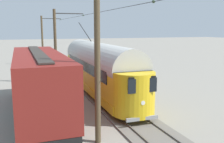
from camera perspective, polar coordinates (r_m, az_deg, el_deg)
The scene contains 9 objects.
ground_plane at distance 26.88m, azimuth -11.53°, elevation -2.50°, with size 220.00×220.00×0.00m, color gray.
track_streetcar_siding at distance 27.64m, azimuth -6.33°, elevation -1.92°, with size 2.80×80.00×0.18m.
track_adjacent_siding at distance 26.94m, azimuth -17.06°, elevation -2.58°, with size 2.80×80.00×0.18m.
vintage_streetcar at distance 21.94m, azimuth -3.02°, elevation 1.00°, with size 2.65×16.93×5.94m.
coach_adjacent at distance 17.23m, azimuth -15.79°, elevation -2.02°, with size 2.96×12.30×3.85m.
catenary_pole_foreground at distance 40.44m, azimuth -14.95°, elevation 6.83°, with size 3.08×0.28×7.32m.
catenary_pole_mid_near at distance 26.14m, azimuth -12.16°, elevation 5.64°, with size 3.08×0.28×7.32m.
catenary_pole_mid_far at distance 12.08m, azimuth -2.84°, elevation 1.56°, with size 3.08×0.28×7.32m.
overhead_wire_run at distance 27.35m, azimuth -6.88°, elevation 12.12°, with size 2.87×32.82×0.18m.
Camera 1 is at (3.68, 26.05, 5.50)m, focal length 41.58 mm.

